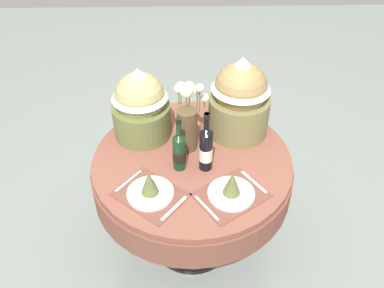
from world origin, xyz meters
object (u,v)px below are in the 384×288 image
(flower_vase, at_px, (188,120))
(wine_bottle_centre, at_px, (206,148))
(gift_tub_back_left, at_px, (140,101))
(wine_bottle_left, at_px, (179,151))
(dining_table, at_px, (192,175))
(place_setting_left, at_px, (150,188))
(place_setting_right, at_px, (232,189))
(gift_tub_back_right, at_px, (240,94))

(flower_vase, bearing_deg, wine_bottle_centre, -62.47)
(flower_vase, bearing_deg, gift_tub_back_left, 154.68)
(flower_vase, relative_size, wine_bottle_left, 1.33)
(dining_table, distance_m, place_setting_left, 0.39)
(dining_table, xyz_separation_m, place_setting_right, (0.19, -0.28, 0.18))
(dining_table, distance_m, wine_bottle_left, 0.28)
(wine_bottle_left, xyz_separation_m, gift_tub_back_left, (-0.22, 0.30, 0.11))
(wine_bottle_left, distance_m, gift_tub_back_right, 0.49)
(flower_vase, xyz_separation_m, gift_tub_back_right, (0.30, 0.14, 0.07))
(gift_tub_back_right, bearing_deg, dining_table, -138.59)
(dining_table, height_order, wine_bottle_left, wine_bottle_left)
(place_setting_right, distance_m, flower_vase, 0.47)
(place_setting_left, xyz_separation_m, flower_vase, (0.20, 0.38, 0.14))
(place_setting_left, distance_m, wine_bottle_centre, 0.36)
(flower_vase, xyz_separation_m, wine_bottle_left, (-0.05, -0.18, -0.07))
(dining_table, bearing_deg, gift_tub_back_right, 41.41)
(gift_tub_back_right, bearing_deg, flower_vase, -154.71)
(flower_vase, height_order, wine_bottle_centre, flower_vase)
(place_setting_left, xyz_separation_m, wine_bottle_centre, (0.29, 0.20, 0.09))
(wine_bottle_centre, distance_m, gift_tub_back_left, 0.48)
(dining_table, height_order, gift_tub_back_right, gift_tub_back_right)
(place_setting_left, relative_size, place_setting_right, 1.00)
(gift_tub_back_left, relative_size, gift_tub_back_right, 0.90)
(dining_table, relative_size, gift_tub_back_left, 2.56)
(place_setting_left, xyz_separation_m, wine_bottle_left, (0.15, 0.20, 0.07))
(wine_bottle_left, xyz_separation_m, gift_tub_back_right, (0.35, 0.32, 0.14))
(gift_tub_back_left, bearing_deg, place_setting_right, -46.95)
(place_setting_right, bearing_deg, dining_table, 124.00)
(place_setting_right, relative_size, flower_vase, 0.97)
(wine_bottle_left, bearing_deg, wine_bottle_centre, -1.55)
(place_setting_left, height_order, gift_tub_back_right, gift_tub_back_right)
(wine_bottle_centre, relative_size, gift_tub_back_right, 0.73)
(place_setting_left, height_order, wine_bottle_left, wine_bottle_left)
(dining_table, bearing_deg, wine_bottle_centre, -46.69)
(wine_bottle_centre, bearing_deg, place_setting_right, -60.00)
(place_setting_left, xyz_separation_m, gift_tub_back_left, (-0.07, 0.50, 0.18))
(place_setting_right, xyz_separation_m, wine_bottle_left, (-0.26, 0.21, 0.07))
(flower_vase, relative_size, gift_tub_back_right, 0.89)
(dining_table, relative_size, wine_bottle_centre, 3.15)
(place_setting_right, xyz_separation_m, gift_tub_back_left, (-0.48, 0.51, 0.18))
(place_setting_left, xyz_separation_m, gift_tub_back_right, (0.50, 0.52, 0.21))
(dining_table, xyz_separation_m, place_setting_left, (-0.22, -0.27, 0.18))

